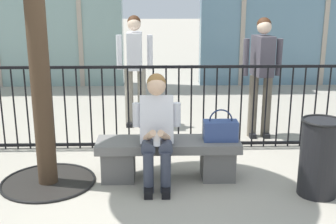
{
  "coord_description": "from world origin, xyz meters",
  "views": [
    {
      "loc": [
        -0.13,
        -4.59,
        2.05
      ],
      "look_at": [
        0.0,
        0.1,
        0.75
      ],
      "focal_mm": 46.58,
      "sensor_mm": 36.0,
      "label": 1
    }
  ],
  "objects_px": {
    "bystander_further_back": "(262,68)",
    "trash_can": "(320,157)",
    "stone_bench": "(168,155)",
    "handbag_on_bench": "(220,130)",
    "bystander_at_railing": "(135,63)",
    "seated_person_with_phone": "(157,127)"
  },
  "relations": [
    {
      "from": "stone_bench",
      "to": "trash_can",
      "type": "xyz_separation_m",
      "value": [
        1.54,
        -0.46,
        0.15
      ]
    },
    {
      "from": "seated_person_with_phone",
      "to": "bystander_at_railing",
      "type": "relative_size",
      "value": 0.71
    },
    {
      "from": "trash_can",
      "to": "bystander_at_railing",
      "type": "bearing_deg",
      "value": 128.6
    },
    {
      "from": "bystander_at_railing",
      "to": "trash_can",
      "type": "distance_m",
      "value": 3.25
    },
    {
      "from": "stone_bench",
      "to": "bystander_further_back",
      "type": "relative_size",
      "value": 0.94
    },
    {
      "from": "bystander_further_back",
      "to": "stone_bench",
      "type": "bearing_deg",
      "value": -133.04
    },
    {
      "from": "stone_bench",
      "to": "handbag_on_bench",
      "type": "relative_size",
      "value": 4.26
    },
    {
      "from": "trash_can",
      "to": "handbag_on_bench",
      "type": "bearing_deg",
      "value": 155.1
    },
    {
      "from": "seated_person_with_phone",
      "to": "trash_can",
      "type": "xyz_separation_m",
      "value": [
        1.67,
        -0.33,
        -0.23
      ]
    },
    {
      "from": "bystander_at_railing",
      "to": "stone_bench",
      "type": "bearing_deg",
      "value": -77.44
    },
    {
      "from": "bystander_further_back",
      "to": "trash_can",
      "type": "bearing_deg",
      "value": -84.77
    },
    {
      "from": "bystander_further_back",
      "to": "trash_can",
      "type": "distance_m",
      "value": 2.01
    },
    {
      "from": "handbag_on_bench",
      "to": "trash_can",
      "type": "xyz_separation_m",
      "value": [
        0.96,
        -0.45,
        -0.15
      ]
    },
    {
      "from": "bystander_at_railing",
      "to": "bystander_further_back",
      "type": "relative_size",
      "value": 1.0
    },
    {
      "from": "seated_person_with_phone",
      "to": "bystander_further_back",
      "type": "distance_m",
      "value": 2.21
    },
    {
      "from": "bystander_at_railing",
      "to": "bystander_further_back",
      "type": "height_order",
      "value": "same"
    },
    {
      "from": "bystander_further_back",
      "to": "trash_can",
      "type": "relative_size",
      "value": 2.1
    },
    {
      "from": "bystander_at_railing",
      "to": "trash_can",
      "type": "bearing_deg",
      "value": -51.4
    },
    {
      "from": "seated_person_with_phone",
      "to": "trash_can",
      "type": "bearing_deg",
      "value": -11.1
    },
    {
      "from": "bystander_further_back",
      "to": "trash_can",
      "type": "xyz_separation_m",
      "value": [
        0.18,
        -1.92,
        -0.58
      ]
    },
    {
      "from": "seated_person_with_phone",
      "to": "bystander_further_back",
      "type": "bearing_deg",
      "value": 46.82
    },
    {
      "from": "stone_bench",
      "to": "handbag_on_bench",
      "type": "bearing_deg",
      "value": -0.99
    }
  ]
}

